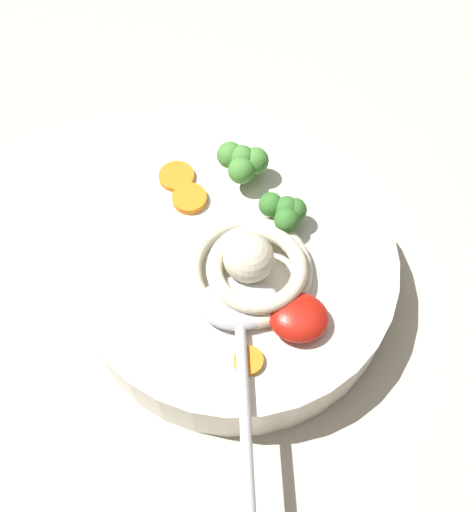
% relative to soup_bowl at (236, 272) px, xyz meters
% --- Properties ---
extents(table_slab, '(1.31, 1.31, 0.04)m').
position_rel_soup_bowl_xyz_m(table_slab, '(0.04, 0.02, -0.05)').
color(table_slab, '#BCB29E').
rests_on(table_slab, ground).
extents(soup_bowl, '(0.25, 0.25, 0.05)m').
position_rel_soup_bowl_xyz_m(soup_bowl, '(0.00, 0.00, 0.00)').
color(soup_bowl, silver).
rests_on(soup_bowl, table_slab).
extents(noodle_pile, '(0.11, 0.11, 0.04)m').
position_rel_soup_bowl_xyz_m(noodle_pile, '(0.01, -0.02, 0.04)').
color(noodle_pile, beige).
rests_on(noodle_pile, soup_bowl).
extents(soup_spoon, '(0.06, 0.17, 0.02)m').
position_rel_soup_bowl_xyz_m(soup_spoon, '(0.01, -0.06, 0.03)').
color(soup_spoon, '#B7B7BC').
rests_on(soup_spoon, soup_bowl).
extents(chili_sauce_dollop, '(0.04, 0.04, 0.02)m').
position_rel_soup_bowl_xyz_m(chili_sauce_dollop, '(0.05, -0.05, 0.04)').
color(chili_sauce_dollop, '#B2190F').
rests_on(chili_sauce_dollop, soup_bowl).
extents(broccoli_floret_center, '(0.04, 0.03, 0.03)m').
position_rel_soup_bowl_xyz_m(broccoli_floret_center, '(0.03, 0.03, 0.04)').
color(broccoli_floret_center, '#7A9E60').
rests_on(broccoli_floret_center, soup_bowl).
extents(broccoli_floret_beside_noodles, '(0.04, 0.04, 0.03)m').
position_rel_soup_bowl_xyz_m(broccoli_floret_beside_noodles, '(0.00, 0.08, 0.05)').
color(broccoli_floret_beside_noodles, '#7A9E60').
rests_on(broccoli_floret_beside_noodles, soup_bowl).
extents(carrot_slice_near_spoon, '(0.03, 0.03, 0.00)m').
position_rel_soup_bowl_xyz_m(carrot_slice_near_spoon, '(-0.05, 0.07, 0.03)').
color(carrot_slice_near_spoon, orange).
rests_on(carrot_slice_near_spoon, soup_bowl).
extents(carrot_slice_extra_b, '(0.02, 0.02, 0.01)m').
position_rel_soup_bowl_xyz_m(carrot_slice_extra_b, '(0.01, -0.09, 0.03)').
color(carrot_slice_extra_b, orange).
rests_on(carrot_slice_extra_b, soup_bowl).
extents(carrot_slice_right, '(0.03, 0.03, 0.01)m').
position_rel_soup_bowl_xyz_m(carrot_slice_right, '(-0.04, 0.05, 0.03)').
color(carrot_slice_right, orange).
rests_on(carrot_slice_right, soup_bowl).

